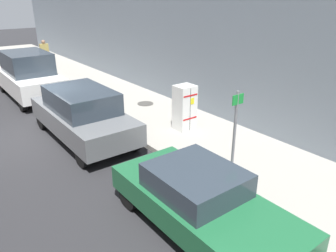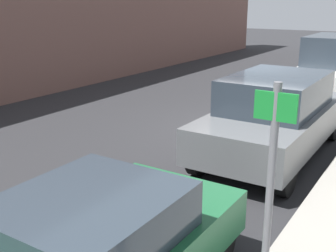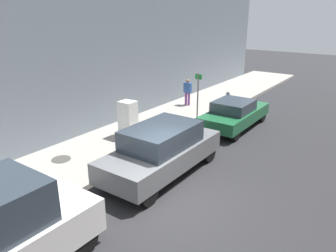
% 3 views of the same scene
% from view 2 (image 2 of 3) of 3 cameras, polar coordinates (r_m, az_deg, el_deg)
% --- Properties ---
extents(ground_plane, '(80.00, 80.00, 0.00)m').
position_cam_2_polar(ground_plane, '(10.97, 9.84, -0.78)').
color(ground_plane, '#28282B').
extents(street_sign_post, '(0.36, 0.07, 2.44)m').
position_cam_2_polar(street_sign_post, '(3.85, 13.52, -10.04)').
color(street_sign_post, slate).
rests_on(street_sign_post, sidewalk_slab).
extents(parked_suv_gray, '(1.96, 4.83, 1.76)m').
position_cam_2_polar(parked_suv_gray, '(9.21, 14.28, 1.49)').
color(parked_suv_gray, slate).
rests_on(parked_suv_gray, ground).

